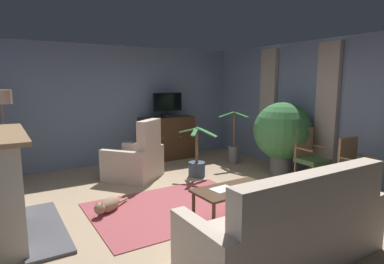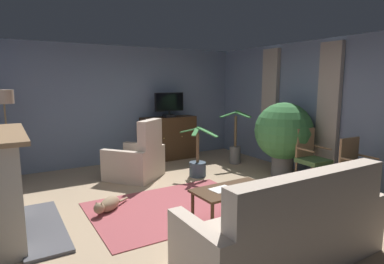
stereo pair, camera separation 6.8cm
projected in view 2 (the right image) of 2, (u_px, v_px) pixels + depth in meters
The scene contains 21 objects.
ground_plane at pixel (196, 204), 4.90m from camera, with size 6.15×6.64×0.04m, color tan.
wall_back at pixel (126, 105), 7.30m from camera, with size 6.15×0.10×2.62m, color slate.
wall_right_with_window at pixel (322, 109), 6.12m from camera, with size 0.10×6.64×2.62m, color slate.
curtain_panel_near at pixel (329, 103), 5.85m from camera, with size 0.10×0.44×2.20m, color #B2A393.
curtain_panel_far at pixel (270, 99), 7.13m from camera, with size 0.10×0.44×2.20m, color #B2A393.
rug_central at pixel (174, 207), 4.72m from camera, with size 2.37×1.70×0.01m, color #9E474C.
fireplace at pixel (3, 188), 3.75m from camera, with size 0.88×1.65×1.26m.
tv_cabinet at pixel (169, 139), 7.59m from camera, with size 1.30×0.46×1.01m.
television at pixel (169, 104), 7.42m from camera, with size 0.72×0.20×0.57m.
coffee_table at pixel (232, 192), 4.23m from camera, with size 1.06×0.57×0.44m.
tv_remote at pixel (235, 191), 4.08m from camera, with size 0.17×0.05×0.02m, color black.
folded_newspaper at pixel (222, 189), 4.18m from camera, with size 0.30×0.22×0.01m, color silver.
sofa_floral at pixel (288, 232), 3.21m from camera, with size 2.19×0.85×1.02m.
armchair_facing_sofa at pixel (137, 161), 6.11m from camera, with size 1.26×1.26×1.13m.
side_chair_mid_row at pixel (355, 167), 4.96m from camera, with size 0.48×0.43×0.96m.
side_chair_beside_plant at pixel (311, 156), 5.67m from camera, with size 0.48×0.49×1.00m.
potted_plant_leafy_by_curtain at pixel (198, 165), 6.23m from camera, with size 0.65×0.82×0.98m.
potted_plant_tall_palm_by_window at pixel (235, 149), 7.21m from camera, with size 0.84×0.80×1.20m.
potted_plant_small_fern_corner at pixel (283, 133), 6.17m from camera, with size 1.11×1.11×1.44m.
cat at pixel (108, 204), 4.54m from camera, with size 0.62×0.48×0.22m.
floor_lamp at pixel (5, 110), 5.53m from camera, with size 0.32×0.32×1.69m.
Camera 2 is at (-2.44, -3.99, 1.83)m, focal length 29.96 mm.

